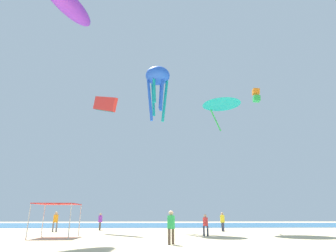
{
  "coord_description": "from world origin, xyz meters",
  "views": [
    {
      "loc": [
        -1.18,
        -17.05,
        1.5
      ],
      "look_at": [
        -0.09,
        12.12,
        10.81
      ],
      "focal_mm": 29.97,
      "sensor_mm": 36.0,
      "label": 1
    }
  ],
  "objects": [
    {
      "name": "person_central",
      "position": [
        -7.22,
        14.61,
        1.02
      ],
      "size": [
        0.41,
        0.46,
        1.73
      ],
      "rotation": [
        0.0,
        0.0,
        4.76
      ],
      "color": "brown",
      "rests_on": "ground"
    },
    {
      "name": "canopy_tent",
      "position": [
        -8.54,
        4.71,
        2.19
      ],
      "size": [
        2.86,
        2.66,
        2.33
      ],
      "color": "#B2B2B7",
      "rests_on": "ground"
    },
    {
      "name": "person_far_shore",
      "position": [
        -10.97,
        11.85,
        1.08
      ],
      "size": [
        0.48,
        0.44,
        1.84
      ],
      "rotation": [
        0.0,
        0.0,
        3.39
      ],
      "color": "slate",
      "rests_on": "ground"
    },
    {
      "name": "kite_parafoil_red",
      "position": [
        -7.65,
        14.62,
        14.29
      ],
      "size": [
        3.79,
        4.61,
        3.4
      ],
      "rotation": [
        0.0,
        0.0,
        5.39
      ],
      "color": "red"
    },
    {
      "name": "ground",
      "position": [
        0.0,
        0.0,
        -0.05
      ],
      "size": [
        110.0,
        110.0,
        0.1
      ],
      "primitive_type": "cube",
      "color": "beige"
    },
    {
      "name": "person_leftmost",
      "position": [
        -0.41,
        -0.8,
        1.03
      ],
      "size": [
        0.42,
        0.42,
        1.75
      ],
      "rotation": [
        0.0,
        0.0,
        0.81
      ],
      "color": "brown",
      "rests_on": "ground"
    },
    {
      "name": "person_rightmost",
      "position": [
        5.23,
        11.65,
        1.05
      ],
      "size": [
        0.42,
        0.47,
        1.78
      ],
      "rotation": [
        0.0,
        0.0,
        4.89
      ],
      "color": "#33384C",
      "rests_on": "ground"
    },
    {
      "name": "kite_octopus_blue",
      "position": [
        -1.3,
        14.51,
        17.8
      ],
      "size": [
        3.99,
        3.99,
        7.1
      ],
      "rotation": [
        0.0,
        0.0,
        1.14
      ],
      "color": "blue"
    },
    {
      "name": "person_near_tent",
      "position": [
        2.51,
        5.41,
        0.93
      ],
      "size": [
        0.42,
        0.38,
        1.58
      ],
      "rotation": [
        0.0,
        0.0,
        2.98
      ],
      "color": "#33384C",
      "rests_on": "ground"
    },
    {
      "name": "ocean_strip",
      "position": [
        0.0,
        31.24,
        0.01
      ],
      "size": [
        110.0,
        23.04,
        0.03
      ],
      "primitive_type": "cube",
      "color": "#28608C",
      "rests_on": "ground"
    },
    {
      "name": "kite_inflatable_purple",
      "position": [
        -11.24,
        8.55,
        23.68
      ],
      "size": [
        5.54,
        8.13,
        3.12
      ],
      "rotation": [
        0.0,
        0.0,
        4.31
      ],
      "color": "purple"
    },
    {
      "name": "kite_delta_teal",
      "position": [
        5.93,
        12.06,
        13.77
      ],
      "size": [
        5.26,
        5.24,
        3.38
      ],
      "rotation": [
        0.0,
        0.0,
        4.97
      ],
      "color": "teal"
    },
    {
      "name": "kite_box_orange",
      "position": [
        13.09,
        20.0,
        18.19
      ],
      "size": [
        1.02,
        0.96,
        1.97
      ],
      "rotation": [
        0.0,
        0.0,
        1.51
      ],
      "color": "orange"
    }
  ]
}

